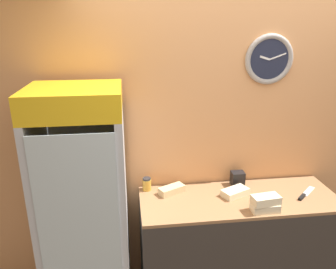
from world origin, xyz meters
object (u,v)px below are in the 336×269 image
(sandwich_flat_right, at_px, (172,190))
(chefs_knife, at_px, (304,195))
(beverage_cooler, at_px, (85,197))
(sandwich_flat_left, at_px, (235,192))
(sandwich_stack_middle, at_px, (266,200))
(napkin_dispenser, at_px, (238,178))
(sandwich_stack_bottom, at_px, (265,207))
(condiment_jar, at_px, (147,184))

(sandwich_flat_right, relative_size, chefs_knife, 0.96)
(beverage_cooler, bearing_deg, sandwich_flat_left, 1.30)
(beverage_cooler, distance_m, sandwich_stack_middle, 1.36)
(napkin_dispenser, bearing_deg, chefs_knife, -27.68)
(beverage_cooler, bearing_deg, chefs_knife, -1.69)
(sandwich_stack_middle, height_order, sandwich_flat_right, sandwich_stack_middle)
(chefs_knife, height_order, napkin_dispenser, napkin_dispenser)
(beverage_cooler, bearing_deg, sandwich_stack_middle, -9.68)
(beverage_cooler, distance_m, sandwich_flat_left, 1.19)
(sandwich_stack_bottom, relative_size, sandwich_stack_middle, 0.96)
(sandwich_flat_right, relative_size, napkin_dispenser, 1.97)
(sandwich_flat_right, relative_size, condiment_jar, 2.15)
(sandwich_stack_middle, height_order, condiment_jar, sandwich_stack_middle)
(beverage_cooler, height_order, napkin_dispenser, beverage_cooler)
(sandwich_flat_left, bearing_deg, sandwich_flat_right, 168.30)
(sandwich_flat_left, bearing_deg, sandwich_stack_middle, -60.10)
(sandwich_stack_middle, distance_m, sandwich_flat_right, 0.75)
(beverage_cooler, relative_size, sandwich_flat_right, 7.78)
(beverage_cooler, xyz_separation_m, chefs_knife, (1.75, -0.05, -0.08))
(beverage_cooler, height_order, chefs_knife, beverage_cooler)
(sandwich_flat_right, bearing_deg, sandwich_stack_bottom, -28.87)
(beverage_cooler, bearing_deg, sandwich_flat_right, 10.91)
(sandwich_stack_bottom, distance_m, sandwich_stack_middle, 0.06)
(sandwich_flat_right, height_order, chefs_knife, sandwich_flat_right)
(sandwich_stack_bottom, distance_m, napkin_dispenser, 0.44)
(beverage_cooler, distance_m, sandwich_stack_bottom, 1.36)
(sandwich_flat_right, height_order, napkin_dispenser, napkin_dispenser)
(sandwich_stack_middle, xyz_separation_m, sandwich_flat_left, (-0.15, 0.25, -0.07))
(condiment_jar, xyz_separation_m, napkin_dispenser, (0.78, -0.01, 0.01))
(sandwich_flat_right, distance_m, condiment_jar, 0.22)
(beverage_cooler, xyz_separation_m, sandwich_stack_middle, (1.34, -0.23, 0.01))
(condiment_jar, bearing_deg, sandwich_stack_bottom, -27.17)
(sandwich_flat_right, bearing_deg, sandwich_flat_left, -11.70)
(sandwich_stack_bottom, xyz_separation_m, condiment_jar, (-0.85, 0.44, 0.02))
(sandwich_flat_left, height_order, condiment_jar, condiment_jar)
(chefs_knife, distance_m, napkin_dispenser, 0.55)
(sandwich_stack_middle, bearing_deg, sandwich_flat_left, 119.90)
(chefs_knife, distance_m, condiment_jar, 1.29)
(sandwich_flat_right, xyz_separation_m, condiment_jar, (-0.20, 0.08, 0.03))
(sandwich_flat_left, xyz_separation_m, chefs_knife, (0.56, -0.08, -0.02))
(sandwich_flat_left, distance_m, sandwich_flat_right, 0.52)
(beverage_cooler, xyz_separation_m, sandwich_flat_right, (0.68, 0.13, -0.06))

